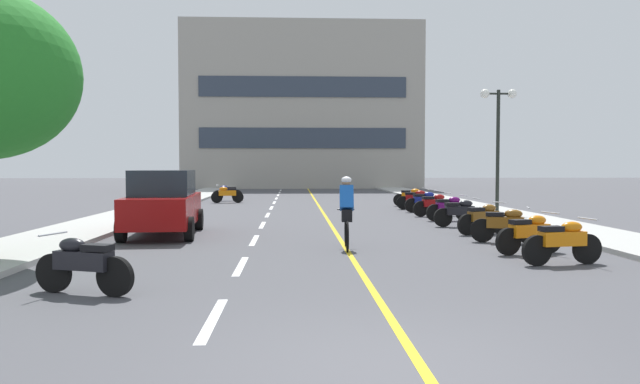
{
  "coord_description": "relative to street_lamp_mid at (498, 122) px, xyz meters",
  "views": [
    {
      "loc": [
        -0.98,
        -5.47,
        1.93
      ],
      "look_at": [
        -0.09,
        14.38,
        1.07
      ],
      "focal_mm": 33.38,
      "sensor_mm": 36.0,
      "label": 1
    }
  ],
  "objects": [
    {
      "name": "motorcycle_1",
      "position": [
        -2.89,
        -12.06,
        -3.23
      ],
      "size": [
        1.69,
        0.6,
        0.92
      ],
      "color": "black",
      "rests_on": "ground"
    },
    {
      "name": "lane_dash_1",
      "position": [
        -9.17,
        -11.9,
        -3.7
      ],
      "size": [
        0.14,
        2.2,
        0.01
      ],
      "primitive_type": "cube",
      "color": "silver",
      "rests_on": "ground"
    },
    {
      "name": "lane_dash_4",
      "position": [
        -9.17,
        0.1,
        -3.7
      ],
      "size": [
        0.14,
        2.2,
        0.01
      ],
      "primitive_type": "cube",
      "color": "silver",
      "rests_on": "ground"
    },
    {
      "name": "lane_dash_7",
      "position": [
        -9.17,
        12.1,
        -3.7
      ],
      "size": [
        0.14,
        2.2,
        0.01
      ],
      "primitive_type": "cube",
      "color": "silver",
      "rests_on": "ground"
    },
    {
      "name": "office_building",
      "position": [
        -7.32,
        30.66,
        3.48
      ],
      "size": [
        20.84,
        7.24,
        14.38
      ],
      "color": "#9E998E",
      "rests_on": "ground"
    },
    {
      "name": "cyclist_rider",
      "position": [
        -6.9,
        -9.56,
        -2.82
      ],
      "size": [
        0.42,
        1.77,
        1.71
      ],
      "color": "black",
      "rests_on": "ground"
    },
    {
      "name": "lane_dash_6",
      "position": [
        -9.17,
        8.1,
        -3.7
      ],
      "size": [
        0.14,
        2.2,
        0.01
      ],
      "primitive_type": "cube",
      "color": "silver",
      "rests_on": "ground"
    },
    {
      "name": "motorcycle_8",
      "position": [
        -2.66,
        1.21,
        -3.23
      ],
      "size": [
        1.7,
        0.6,
        0.92
      ],
      "color": "black",
      "rests_on": "ground"
    },
    {
      "name": "lane_dash_3",
      "position": [
        -9.17,
        -3.9,
        -3.7
      ],
      "size": [
        0.14,
        2.2,
        0.01
      ],
      "primitive_type": "cube",
      "color": "silver",
      "rests_on": "ground"
    },
    {
      "name": "motorcycle_6",
      "position": [
        -2.65,
        -2.72,
        -3.23
      ],
      "size": [
        1.69,
        0.61,
        0.92
      ],
      "color": "black",
      "rests_on": "ground"
    },
    {
      "name": "motorcycle_11",
      "position": [
        -11.63,
        7.96,
        -3.23
      ],
      "size": [
        1.69,
        0.62,
        0.92
      ],
      "color": "black",
      "rests_on": "ground"
    },
    {
      "name": "curb_left",
      "position": [
        -14.37,
        6.1,
        -3.65
      ],
      "size": [
        2.4,
        72.0,
        0.12
      ],
      "primitive_type": "cube",
      "color": "#A8A8A3",
      "rests_on": "ground"
    },
    {
      "name": "lane_dash_11",
      "position": [
        -9.17,
        28.1,
        -3.7
      ],
      "size": [
        0.14,
        2.2,
        0.01
      ],
      "primitive_type": "cube",
      "color": "silver",
      "rests_on": "ground"
    },
    {
      "name": "motorcycle_7",
      "position": [
        -2.73,
        -0.83,
        -3.23
      ],
      "size": [
        1.69,
        0.6,
        0.92
      ],
      "color": "black",
      "rests_on": "ground"
    },
    {
      "name": "motorcycle_0",
      "position": [
        -11.31,
        -14.35,
        -3.23
      ],
      "size": [
        1.64,
        0.8,
        0.92
      ],
      "color": "black",
      "rests_on": "ground"
    },
    {
      "name": "lane_dash_5",
      "position": [
        -9.17,
        4.1,
        -3.7
      ],
      "size": [
        0.14,
        2.2,
        0.01
      ],
      "primitive_type": "cube",
      "color": "silver",
      "rests_on": "ground"
    },
    {
      "name": "lane_dash_0",
      "position": [
        -9.17,
        -15.9,
        -3.7
      ],
      "size": [
        0.14,
        2.2,
        0.01
      ],
      "primitive_type": "cube",
      "color": "silver",
      "rests_on": "ground"
    },
    {
      "name": "lane_dash_10",
      "position": [
        -9.17,
        24.1,
        -3.7
      ],
      "size": [
        0.14,
        2.2,
        0.01
      ],
      "primitive_type": "cube",
      "color": "silver",
      "rests_on": "ground"
    },
    {
      "name": "street_lamp_mid",
      "position": [
        0.0,
        0.0,
        0.0
      ],
      "size": [
        1.46,
        0.36,
        4.87
      ],
      "color": "black",
      "rests_on": "curb_right"
    },
    {
      "name": "curb_right",
      "position": [
        0.03,
        6.1,
        -3.65
      ],
      "size": [
        2.4,
        72.0,
        0.12
      ],
      "primitive_type": "cube",
      "color": "#A8A8A3",
      "rests_on": "ground"
    },
    {
      "name": "parked_car_near",
      "position": [
        -11.77,
        -6.7,
        -2.79
      ],
      "size": [
        2.15,
        4.3,
        1.82
      ],
      "color": "black",
      "rests_on": "ground"
    },
    {
      "name": "lane_dash_2",
      "position": [
        -9.17,
        -7.9,
        -3.7
      ],
      "size": [
        0.14,
        2.2,
        0.01
      ],
      "primitive_type": "cube",
      "color": "silver",
      "rests_on": "ground"
    },
    {
      "name": "lane_dash_8",
      "position": [
        -9.17,
        16.1,
        -3.7
      ],
      "size": [
        0.14,
        2.2,
        0.01
      ],
      "primitive_type": "cube",
      "color": "silver",
      "rests_on": "ground"
    },
    {
      "name": "lane_dash_9",
      "position": [
        -9.17,
        20.1,
        -3.7
      ],
      "size": [
        0.14,
        2.2,
        0.01
      ],
      "primitive_type": "cube",
      "color": "silver",
      "rests_on": "ground"
    },
    {
      "name": "motorcycle_12",
      "position": [
        -11.82,
        9.78,
        -3.23
      ],
      "size": [
        1.63,
        0.81,
        0.92
      ],
      "color": "black",
      "rests_on": "ground"
    },
    {
      "name": "motorcycle_2",
      "position": [
        -2.96,
        -10.62,
        -3.23
      ],
      "size": [
        1.66,
        0.74,
        0.92
      ],
      "color": "black",
      "rests_on": "ground"
    },
    {
      "name": "motorcycle_3",
      "position": [
        -2.82,
        -8.73,
        -3.23
      ],
      "size": [
        1.65,
        0.75,
        0.92
      ],
      "color": "black",
      "rests_on": "ground"
    },
    {
      "name": "motorcycle_4",
      "position": [
        -2.77,
        -6.86,
        -3.23
      ],
      "size": [
        1.63,
        0.81,
        0.92
      ],
      "color": "black",
      "rests_on": "ground"
    },
    {
      "name": "motorcycle_10",
      "position": [
        -2.49,
        4.87,
        -3.23
      ],
      "size": [
        1.7,
        0.6,
        0.92
      ],
      "color": "black",
      "rests_on": "ground"
    },
    {
      "name": "ground_plane",
      "position": [
        -7.17,
        3.1,
        -3.71
      ],
      "size": [
        140.0,
        140.0,
        0.0
      ],
      "primitive_type": "plane",
      "color": "#47474C"
    },
    {
      "name": "motorcycle_5",
      "position": [
        -2.84,
        -4.72,
        -3.23
      ],
      "size": [
        1.7,
        0.6,
        0.92
      ],
      "color": "black",
      "rests_on": "ground"
    },
    {
      "name": "motorcycle_9",
      "position": [
        -2.7,
        2.76,
        -3.23
      ],
      "size": [
        1.7,
        0.6,
        0.92
      ],
      "color": "black",
      "rests_on": "ground"
    },
    {
      "name": "centre_line_yellow",
      "position": [
        -6.92,
        6.1,
        -3.7
      ],
      "size": [
        0.12,
        66.0,
        0.01
      ],
      "primitive_type": "cube",
      "color": "gold",
      "rests_on": "ground"
    }
  ]
}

